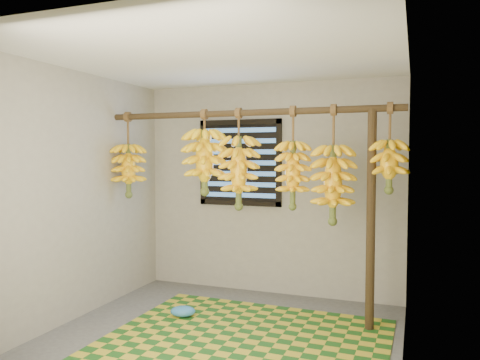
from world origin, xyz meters
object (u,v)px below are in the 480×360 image
at_px(banana_bunch_a, 129,170).
at_px(banana_bunch_d, 293,175).
at_px(banana_bunch_c, 239,172).
at_px(support_post, 371,221).
at_px(banana_bunch_f, 389,166).
at_px(woven_mat, 246,339).
at_px(banana_bunch_b, 205,162).
at_px(plastic_bag, 183,311).
at_px(banana_bunch_e, 333,184).

bearing_deg(banana_bunch_a, banana_bunch_d, 0.00).
bearing_deg(banana_bunch_d, banana_bunch_c, -180.00).
distance_m(support_post, banana_bunch_f, 0.52).
xyz_separation_m(woven_mat, banana_bunch_d, (0.25, 0.61, 1.40)).
height_order(banana_bunch_b, banana_bunch_c, same).
bearing_deg(banana_bunch_b, banana_bunch_c, -0.00).
bearing_deg(banana_bunch_a, banana_bunch_f, 0.00).
xyz_separation_m(banana_bunch_d, banana_bunch_f, (0.87, 0.00, 0.09)).
bearing_deg(plastic_bag, woven_mat, -21.50).
bearing_deg(banana_bunch_b, plastic_bag, -107.33).
height_order(plastic_bag, banana_bunch_a, banana_bunch_a).
distance_m(woven_mat, banana_bunch_d, 1.54).
relative_size(plastic_bag, banana_bunch_e, 0.23).
bearing_deg(banana_bunch_d, banana_bunch_a, 180.00).
height_order(support_post, plastic_bag, support_post).
distance_m(woven_mat, banana_bunch_c, 1.57).
bearing_deg(banana_bunch_c, plastic_bag, -146.58).
xyz_separation_m(support_post, banana_bunch_d, (-0.72, 0.00, 0.40)).
height_order(woven_mat, banana_bunch_d, banana_bunch_d).
height_order(banana_bunch_c, banana_bunch_d, same).
relative_size(plastic_bag, banana_bunch_b, 0.29).
relative_size(banana_bunch_c, banana_bunch_d, 1.02).
height_order(plastic_bag, banana_bunch_f, banana_bunch_f).
height_order(banana_bunch_b, banana_bunch_e, same).
bearing_deg(banana_bunch_f, banana_bunch_c, -180.00).
bearing_deg(banana_bunch_b, banana_bunch_e, 0.00).
relative_size(banana_bunch_a, banana_bunch_c, 0.92).
xyz_separation_m(plastic_bag, banana_bunch_e, (1.39, 0.31, 1.26)).
bearing_deg(banana_bunch_f, banana_bunch_d, 180.00).
bearing_deg(plastic_bag, banana_bunch_b, 72.67).
bearing_deg(banana_bunch_d, support_post, 0.00).
bearing_deg(banana_bunch_e, support_post, 0.00).
relative_size(banana_bunch_d, banana_bunch_e, 0.89).
distance_m(banana_bunch_a, banana_bunch_d, 1.83).
bearing_deg(banana_bunch_e, banana_bunch_b, 180.00).
distance_m(support_post, banana_bunch_a, 2.58).
bearing_deg(banana_bunch_f, banana_bunch_b, 180.00).
xyz_separation_m(banana_bunch_b, banana_bunch_f, (1.79, 0.00, -0.03)).
distance_m(banana_bunch_d, banana_bunch_e, 0.39).
height_order(banana_bunch_b, banana_bunch_f, same).
height_order(plastic_bag, banana_bunch_b, banana_bunch_b).
bearing_deg(plastic_bag, banana_bunch_a, 159.23).
bearing_deg(banana_bunch_d, banana_bunch_e, 0.00).
height_order(support_post, banana_bunch_d, banana_bunch_d).
xyz_separation_m(woven_mat, banana_bunch_a, (-1.58, 0.61, 1.42)).
xyz_separation_m(banana_bunch_c, banana_bunch_e, (0.93, 0.00, -0.10)).
bearing_deg(banana_bunch_f, woven_mat, -151.38).
relative_size(woven_mat, banana_bunch_a, 2.57).
bearing_deg(banana_bunch_b, banana_bunch_f, 0.00).
bearing_deg(banana_bunch_c, banana_bunch_e, 0.00).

